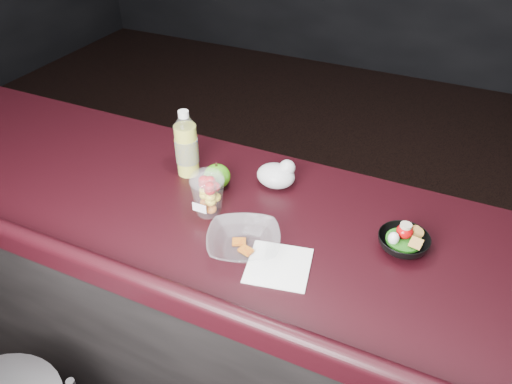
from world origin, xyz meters
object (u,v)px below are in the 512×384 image
(fruit_cup, at_px, (208,192))
(takeout_bowl, at_px, (244,242))
(green_apple, at_px, (217,176))
(snack_bowl, at_px, (403,241))
(lemonade_bottle, at_px, (187,148))

(fruit_cup, distance_m, takeout_bowl, 0.20)
(green_apple, relative_size, takeout_bowl, 0.34)
(fruit_cup, height_order, snack_bowl, fruit_cup)
(green_apple, height_order, takeout_bowl, green_apple)
(green_apple, bearing_deg, fruit_cup, -72.60)
(snack_bowl, bearing_deg, lemonade_bottle, 174.17)
(fruit_cup, xyz_separation_m, green_apple, (-0.04, 0.12, -0.03))
(lemonade_bottle, distance_m, takeout_bowl, 0.42)
(lemonade_bottle, bearing_deg, snack_bowl, -5.83)
(fruit_cup, relative_size, green_apple, 1.65)
(green_apple, relative_size, snack_bowl, 0.48)
(lemonade_bottle, xyz_separation_m, green_apple, (0.12, -0.03, -0.05))
(green_apple, distance_m, takeout_bowl, 0.30)
(fruit_cup, bearing_deg, snack_bowl, 8.42)
(lemonade_bottle, relative_size, green_apple, 2.57)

